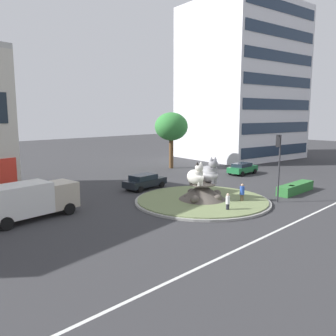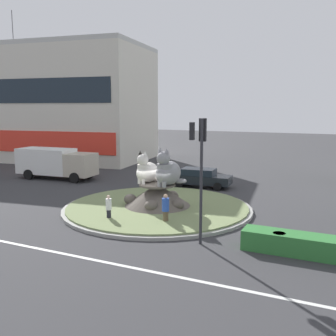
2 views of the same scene
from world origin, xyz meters
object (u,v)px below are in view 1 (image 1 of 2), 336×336
object	(u,v)px
pedestrian_white_shirt	(228,203)
delivery_box_truck	(27,200)
cat_statue_white	(196,176)
hatchback_near_shophouse	(242,168)
sedan_on_far_lane	(145,181)
traffic_light_mast	(278,154)
broadleaf_tree_behind_island	(171,127)
pedestrian_blue_shirt	(242,193)
office_tower	(242,84)
cat_statue_grey	(209,173)
litter_bin	(292,190)

from	to	relation	value
pedestrian_white_shirt	delivery_box_truck	bearing A→B (deg)	-174.87
cat_statue_white	hatchback_near_shophouse	distance (m)	16.46
cat_statue_white	sedan_on_far_lane	bearing A→B (deg)	-176.95
hatchback_near_shophouse	traffic_light_mast	bearing A→B (deg)	-135.90
broadleaf_tree_behind_island	hatchback_near_shophouse	xyz separation A→B (m)	(2.84, -10.00, -5.05)
sedan_on_far_lane	delivery_box_truck	bearing A→B (deg)	-175.20
broadleaf_tree_behind_island	pedestrian_blue_shirt	size ratio (longest dim) A/B	4.47
broadleaf_tree_behind_island	sedan_on_far_lane	bearing A→B (deg)	-146.39
traffic_light_mast	sedan_on_far_lane	world-z (taller)	traffic_light_mast
sedan_on_far_lane	cat_statue_white	bearing A→B (deg)	-100.20
pedestrian_blue_shirt	delivery_box_truck	size ratio (longest dim) A/B	0.24
traffic_light_mast	office_tower	bearing A→B (deg)	-60.18
pedestrian_white_shirt	traffic_light_mast	bearing A→B (deg)	32.90
traffic_light_mast	pedestrian_white_shirt	xyz separation A→B (m)	(-5.78, 1.02, -3.45)
pedestrian_blue_shirt	office_tower	bearing A→B (deg)	17.39
traffic_light_mast	delivery_box_truck	size ratio (longest dim) A/B	0.79
cat_statue_grey	office_tower	bearing A→B (deg)	126.20
cat_statue_grey	hatchback_near_shophouse	size ratio (longest dim) A/B	0.54
cat_statue_grey	pedestrian_white_shirt	world-z (taller)	cat_statue_grey
traffic_light_mast	litter_bin	bearing A→B (deg)	-93.88
litter_bin	sedan_on_far_lane	bearing A→B (deg)	124.34
cat_statue_white	delivery_box_truck	world-z (taller)	cat_statue_white
office_tower	broadleaf_tree_behind_island	world-z (taller)	office_tower
litter_bin	cat_statue_white	bearing A→B (deg)	154.27
hatchback_near_shophouse	litter_bin	distance (m)	11.75
traffic_light_mast	hatchback_near_shophouse	size ratio (longest dim) A/B	1.30
delivery_box_truck	traffic_light_mast	bearing A→B (deg)	-34.75
pedestrian_blue_shirt	litter_bin	world-z (taller)	pedestrian_blue_shirt
broadleaf_tree_behind_island	pedestrian_white_shirt	bearing A→B (deg)	-124.28
cat_statue_white	cat_statue_grey	size ratio (longest dim) A/B	0.84
broadleaf_tree_behind_island	sedan_on_far_lane	size ratio (longest dim) A/B	1.62
cat_statue_grey	litter_bin	distance (m)	8.70
office_tower	delivery_box_truck	size ratio (longest dim) A/B	3.40
hatchback_near_shophouse	delivery_box_truck	bearing A→B (deg)	178.87
traffic_light_mast	broadleaf_tree_behind_island	size ratio (longest dim) A/B	0.75
cat_statue_grey	pedestrian_white_shirt	bearing A→B (deg)	-23.08
hatchback_near_shophouse	litter_bin	xyz separation A→B (m)	(-6.49, -9.79, -0.32)
hatchback_near_shophouse	litter_bin	size ratio (longest dim) A/B	5.03
cat_statue_white	pedestrian_white_shirt	xyz separation A→B (m)	(-0.45, -3.65, -1.58)
cat_statue_white	traffic_light_mast	bearing A→B (deg)	57.66
pedestrian_blue_shirt	hatchback_near_shophouse	bearing A→B (deg)	16.47
cat_statue_grey	delivery_box_truck	world-z (taller)	cat_statue_grey
cat_statue_white	traffic_light_mast	xyz separation A→B (m)	(5.33, -4.67, 1.86)
pedestrian_white_shirt	sedan_on_far_lane	size ratio (longest dim) A/B	0.32
traffic_light_mast	pedestrian_white_shirt	distance (m)	6.80
traffic_light_mast	delivery_box_truck	world-z (taller)	traffic_light_mast
cat_statue_grey	broadleaf_tree_behind_island	size ratio (longest dim) A/B	0.31
office_tower	pedestrian_white_shirt	xyz separation A→B (m)	(-30.83, -19.60, -11.90)
cat_statue_grey	traffic_light_mast	bearing A→B (deg)	47.15
pedestrian_blue_shirt	traffic_light_mast	bearing A→B (deg)	-51.19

